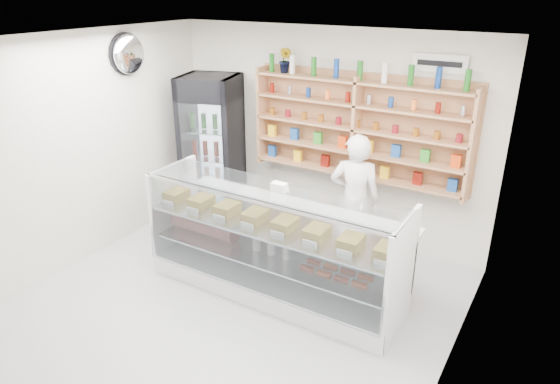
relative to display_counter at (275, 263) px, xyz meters
The scene contains 8 objects.
room 1.34m from the display_counter, 107.19° to the right, with size 5.00×5.00×5.00m.
display_counter is the anchor object (origin of this frame).
shop_worker 1.27m from the display_counter, 66.01° to the left, with size 0.61×0.40×1.68m, color silver.
drinks_cooler 2.31m from the display_counter, 146.09° to the left, with size 0.94×0.93×2.12m.
wall_shelving 2.00m from the display_counter, 80.65° to the left, with size 2.84×0.28×1.33m.
potted_plant 2.65m from the display_counter, 116.93° to the left, with size 0.18×0.15×0.33m, color #1E6626.
security_mirror 3.22m from the display_counter, behind, with size 0.15×0.50×0.50m, color silver.
wall_sign 2.92m from the display_counter, 55.46° to the left, with size 0.62×0.03×0.20m, color white.
Camera 1 is at (2.84, -3.35, 3.28)m, focal length 32.00 mm.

